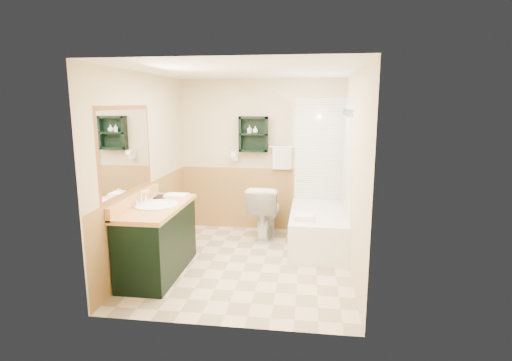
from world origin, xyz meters
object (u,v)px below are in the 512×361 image
object	(u,v)px
vanity	(158,240)
hair_dryer	(235,156)
bathtub	(318,229)
wall_shelf	(253,134)
vanity_book	(155,190)
toilet	(265,212)
soap_bottle_b	(255,130)
soap_bottle_a	(250,131)

from	to	relation	value
vanity	hair_dryer	bearing A→B (deg)	72.32
vanity	bathtub	bearing A→B (deg)	31.25
wall_shelf	bathtub	world-z (taller)	wall_shelf
vanity	vanity_book	size ratio (longest dim) A/B	6.69
toilet	vanity_book	bearing A→B (deg)	44.24
toilet	hair_dryer	bearing A→B (deg)	-31.48
wall_shelf	hair_dryer	world-z (taller)	wall_shelf
wall_shelf	bathtub	xyz separation A→B (m)	(1.03, -0.68, -1.29)
vanity_book	soap_bottle_b	size ratio (longest dim) A/B	1.83
toilet	soap_bottle_a	distance (m)	1.27
toilet	bathtub	bearing A→B (deg)	161.71
wall_shelf	soap_bottle_a	xyz separation A→B (m)	(-0.06, -0.01, 0.04)
wall_shelf	toilet	size ratio (longest dim) A/B	0.67
hair_dryer	bathtub	size ratio (longest dim) A/B	0.16
wall_shelf	soap_bottle_a	size ratio (longest dim) A/B	4.56
toilet	soap_bottle_a	size ratio (longest dim) A/B	6.82
vanity	vanity_book	xyz separation A→B (m)	(-0.17, 0.39, 0.52)
toilet	vanity_book	world-z (taller)	vanity_book
vanity	bathtub	world-z (taller)	vanity
hair_dryer	wall_shelf	bearing A→B (deg)	-4.76
toilet	soap_bottle_b	bearing A→B (deg)	-55.97
wall_shelf	soap_bottle_b	bearing A→B (deg)	-9.56
vanity_book	bathtub	bearing A→B (deg)	16.97
hair_dryer	vanity_book	xyz separation A→B (m)	(-0.76, -1.47, -0.26)
wall_shelf	toilet	distance (m)	1.22
wall_shelf	hair_dryer	distance (m)	0.46
vanity	soap_bottle_b	distance (m)	2.37
soap_bottle_a	hair_dryer	bearing A→B (deg)	172.89
wall_shelf	bathtub	bearing A→B (deg)	-33.43
wall_shelf	vanity_book	size ratio (longest dim) A/B	2.77
hair_dryer	vanity	distance (m)	2.11
vanity	wall_shelf	bearing A→B (deg)	64.08
vanity	soap_bottle_b	xyz separation A→B (m)	(0.92, 1.84, 1.19)
hair_dryer	soap_bottle_a	xyz separation A→B (m)	(0.24, -0.03, 0.39)
vanity	soap_bottle_a	xyz separation A→B (m)	(0.84, 1.84, 1.17)
wall_shelf	vanity_book	distance (m)	1.90
vanity_book	soap_bottle_b	xyz separation A→B (m)	(1.09, 1.44, 0.67)
hair_dryer	bathtub	distance (m)	1.77
wall_shelf	vanity_book	xyz separation A→B (m)	(-1.06, -1.45, -0.61)
vanity_book	wall_shelf	bearing A→B (deg)	50.46
vanity	soap_bottle_a	bearing A→B (deg)	65.54
wall_shelf	soap_bottle_b	world-z (taller)	wall_shelf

